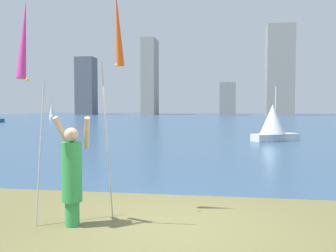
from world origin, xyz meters
The scene contains 10 objects.
ground centered at (0.00, 50.95, -0.06)m, with size 120.00×138.00×0.12m.
person centered at (-1.73, -0.23, 0.98)m, with size 0.73×0.54×1.99m.
kite_flag_left centered at (-2.37, -0.63, 3.21)m, with size 0.16×0.87×3.96m.
kite_flag_right centered at (-1.08, 0.52, 3.57)m, with size 0.16×1.25×4.37m.
sailboat_1 centered at (3.97, 17.50, 1.11)m, with size 3.14×2.37×3.43m.
sailboat_4 centered at (-28.04, 52.47, 1.27)m, with size 1.44×1.73×4.28m.
skyline_tower_0 centered at (-36.22, 89.51, 7.69)m, with size 4.89×4.48×15.38m.
skyline_tower_1 centered at (-19.17, 91.96, 10.11)m, with size 3.62×7.16×20.21m.
skyline_tower_2 centered at (1.53, 88.54, 4.06)m, with size 3.89×7.05×8.11m.
skyline_tower_3 centered at (14.38, 90.11, 11.21)m, with size 6.65×5.58×22.43m.
Camera 1 is at (0.99, -6.50, 2.15)m, focal length 39.69 mm.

